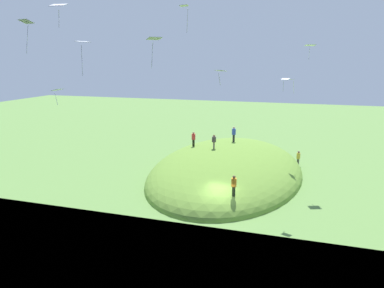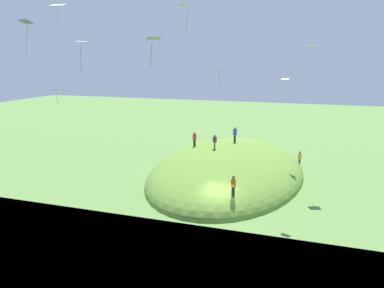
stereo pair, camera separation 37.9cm
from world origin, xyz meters
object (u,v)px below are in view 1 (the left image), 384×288
object	(u,v)px
person_on_hilltop	(298,156)
kite_4	(82,44)
kite_8	(292,81)
kite_1	(310,46)
kite_7	(26,23)
kite_3	(220,71)
kite_0	(154,40)
kite_9	(58,6)
kite_10	(184,7)
person_walking_path	(234,183)
person_near_shore	(234,132)
person_watching_kites	(193,137)
person_with_child	(214,140)
kite_6	(57,90)
kite_5	(285,80)

from	to	relation	value
person_on_hilltop	kite_4	distance (m)	28.76
kite_8	kite_1	bearing A→B (deg)	-142.66
kite_7	kite_3	bearing A→B (deg)	-50.31
kite_0	kite_1	distance (m)	16.94
kite_9	kite_10	world-z (taller)	kite_10
person_walking_path	kite_0	xyz separation A→B (m)	(-3.08, 5.38, 11.08)
kite_1	kite_9	world-z (taller)	kite_9
person_near_shore	person_watching_kites	xyz separation A→B (m)	(-2.20, 4.34, -0.42)
kite_1	kite_8	bearing A→B (deg)	37.34
person_walking_path	kite_1	xyz separation A→B (m)	(10.15, -5.20, 11.03)
person_on_hilltop	person_walking_path	distance (m)	16.38
kite_4	person_with_child	bearing A→B (deg)	-15.97
kite_4	person_watching_kites	bearing A→B (deg)	-5.56
person_near_shore	kite_7	xyz separation A→B (m)	(-21.21, 9.94, 10.72)
person_walking_path	kite_6	size ratio (longest dim) A/B	1.23
kite_0	kite_4	distance (m)	4.97
person_walking_path	person_watching_kites	distance (m)	13.88
person_with_child	kite_1	distance (m)	13.55
person_on_hilltop	kite_8	xyz separation A→B (m)	(-3.37, 1.19, 9.00)
person_with_child	person_near_shore	xyz separation A→B (m)	(4.18, -1.40, 0.13)
kite_9	kite_8	bearing A→B (deg)	-35.53
person_on_hilltop	kite_8	distance (m)	9.68
kite_1	kite_5	world-z (taller)	kite_1
kite_3	kite_4	world-z (taller)	kite_4
person_walking_path	kite_5	size ratio (longest dim) A/B	1.68
kite_4	kite_10	bearing A→B (deg)	-34.46
person_with_child	person_walking_path	size ratio (longest dim) A/B	0.88
kite_0	kite_1	world-z (taller)	kite_0
kite_4	kite_8	bearing A→B (deg)	-33.49
person_near_shore	person_walking_path	world-z (taller)	person_near_shore
person_watching_kites	kite_1	xyz separation A→B (m)	(-1.78, -12.25, 10.14)
person_walking_path	kite_5	distance (m)	9.30
kite_9	person_watching_kites	bearing A→B (deg)	-9.23
kite_4	person_walking_path	bearing A→B (deg)	-53.21
kite_6	kite_3	bearing A→B (deg)	-81.47
person_walking_path	kite_6	bearing A→B (deg)	27.45
kite_6	kite_9	bearing A→B (deg)	-139.33
kite_1	kite_3	bearing A→B (deg)	139.70
kite_5	kite_8	xyz separation A→B (m)	(9.32, -0.22, -0.58)
kite_10	person_near_shore	bearing A→B (deg)	-6.09
kite_3	kite_5	world-z (taller)	kite_3
person_walking_path	kite_1	distance (m)	15.87
person_near_shore	kite_6	world-z (taller)	kite_6
kite_4	person_near_shore	bearing A→B (deg)	-16.49
kite_10	kite_4	bearing A→B (deg)	145.54
kite_3	kite_7	distance (m)	14.56
kite_6	kite_10	xyz separation A→B (m)	(0.32, -11.82, 6.51)
kite_5	person_watching_kites	bearing A→B (deg)	49.18
person_with_child	kite_10	world-z (taller)	kite_10
kite_0	person_near_shore	bearing A→B (deg)	-8.83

